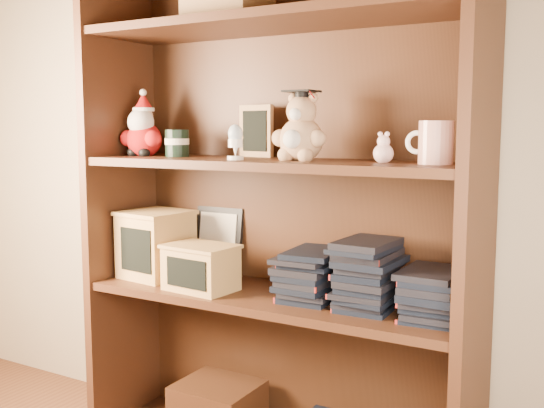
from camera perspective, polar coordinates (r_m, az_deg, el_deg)
The scene contains 16 objects.
bookcase at distance 1.91m, azimuth 0.69°, elevation -1.07°, with size 1.20×0.35×1.60m.
shelf_lower at distance 1.91m, azimuth -0.00°, elevation -8.44°, with size 1.14×0.33×0.02m.
shelf_upper at distance 1.85m, azimuth -0.00°, elevation 3.62°, with size 1.14×0.33×0.02m.
santa_plush at distance 2.12m, azimuth -11.51°, elevation 6.44°, with size 0.16×0.11×0.22m.
teachers_tin at distance 2.04m, azimuth -8.50°, elevation 5.44°, with size 0.08×0.08×0.09m.
chalkboard_plaque at distance 2.00m, azimuth -1.42°, elevation 6.48°, with size 0.13×0.08×0.16m.
egg_cup at distance 1.82m, azimuth -3.30°, elevation 5.68°, with size 0.05×0.05×0.10m.
grad_teddy_bear at distance 1.79m, azimuth 2.56°, elevation 6.37°, with size 0.17×0.14×0.20m.
pink_figurine at distance 1.70m, azimuth 9.96°, elevation 4.74°, with size 0.05×0.05×0.08m.
teacher_mug at distance 1.66m, azimuth 14.39°, elevation 5.36°, with size 0.12×0.09×0.11m.
certificate_frame at distance 2.15m, azimuth -4.84°, elevation -3.31°, with size 0.18×0.05×0.23m.
treats_box at distance 2.13m, azimuth -10.37°, elevation -3.52°, with size 0.22×0.22×0.22m.
pencils_box at distance 1.95m, azimuth -6.41°, elevation -5.63°, with size 0.23×0.17×0.14m.
book_stack_left at distance 1.83m, azimuth 3.45°, elevation -6.40°, with size 0.14×0.20×0.14m.
book_stack_mid at distance 1.76m, azimuth 8.64°, elevation -6.24°, with size 0.14×0.20×0.19m.
book_stack_right at distance 1.71m, azimuth 14.32°, elevation -7.86°, with size 0.14×0.20×0.13m.
Camera 1 is at (0.98, -0.29, 1.04)m, focal length 42.00 mm.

